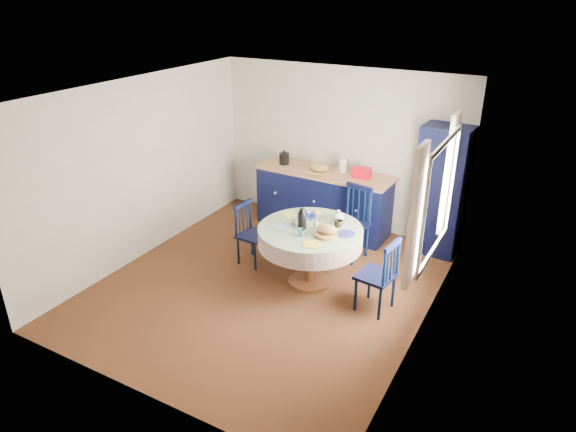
{
  "coord_description": "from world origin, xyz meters",
  "views": [
    {
      "loc": [
        3.0,
        -4.89,
        3.59
      ],
      "look_at": [
        0.2,
        0.2,
        0.95
      ],
      "focal_mm": 32.0,
      "sensor_mm": 36.0,
      "label": 1
    }
  ],
  "objects_px": {
    "kitchen_counter": "(323,199)",
    "pantry_cabinet": "(441,191)",
    "dining_table": "(311,237)",
    "mug_c": "(339,224)",
    "chair_far": "(352,222)",
    "chair_right": "(379,275)",
    "mug_b": "(302,233)",
    "mug_a": "(296,220)",
    "chair_left": "(251,233)",
    "cobalt_bowl": "(308,216)",
    "mug_d": "(309,212)"
  },
  "relations": [
    {
      "from": "chair_left",
      "to": "chair_right",
      "type": "height_order",
      "value": "chair_right"
    },
    {
      "from": "chair_left",
      "to": "chair_right",
      "type": "bearing_deg",
      "value": -92.56
    },
    {
      "from": "chair_far",
      "to": "chair_right",
      "type": "distance_m",
      "value": 1.38
    },
    {
      "from": "kitchen_counter",
      "to": "chair_left",
      "type": "bearing_deg",
      "value": -103.86
    },
    {
      "from": "dining_table",
      "to": "mug_c",
      "type": "xyz_separation_m",
      "value": [
        0.29,
        0.2,
        0.17
      ]
    },
    {
      "from": "chair_right",
      "to": "cobalt_bowl",
      "type": "bearing_deg",
      "value": -100.41
    },
    {
      "from": "mug_a",
      "to": "mug_c",
      "type": "height_order",
      "value": "mug_a"
    },
    {
      "from": "dining_table",
      "to": "cobalt_bowl",
      "type": "xyz_separation_m",
      "value": [
        -0.17,
        0.24,
        0.16
      ]
    },
    {
      "from": "chair_far",
      "to": "mug_c",
      "type": "height_order",
      "value": "chair_far"
    },
    {
      "from": "pantry_cabinet",
      "to": "mug_d",
      "type": "distance_m",
      "value": 1.94
    },
    {
      "from": "chair_left",
      "to": "mug_d",
      "type": "relative_size",
      "value": 9.4
    },
    {
      "from": "pantry_cabinet",
      "to": "mug_c",
      "type": "distance_m",
      "value": 1.75
    },
    {
      "from": "chair_left",
      "to": "cobalt_bowl",
      "type": "relative_size",
      "value": 3.36
    },
    {
      "from": "mug_c",
      "to": "cobalt_bowl",
      "type": "relative_size",
      "value": 0.44
    },
    {
      "from": "pantry_cabinet",
      "to": "mug_a",
      "type": "xyz_separation_m",
      "value": [
        -1.41,
        -1.68,
        -0.08
      ]
    },
    {
      "from": "chair_left",
      "to": "chair_far",
      "type": "relative_size",
      "value": 0.84
    },
    {
      "from": "mug_c",
      "to": "mug_d",
      "type": "distance_m",
      "value": 0.53
    },
    {
      "from": "pantry_cabinet",
      "to": "dining_table",
      "type": "distance_m",
      "value": 2.09
    },
    {
      "from": "chair_far",
      "to": "chair_right",
      "type": "xyz_separation_m",
      "value": [
        0.81,
        -1.12,
        -0.05
      ]
    },
    {
      "from": "chair_far",
      "to": "chair_left",
      "type": "bearing_deg",
      "value": -131.13
    },
    {
      "from": "chair_far",
      "to": "cobalt_bowl",
      "type": "distance_m",
      "value": 0.86
    },
    {
      "from": "kitchen_counter",
      "to": "mug_c",
      "type": "bearing_deg",
      "value": -56.73
    },
    {
      "from": "kitchen_counter",
      "to": "mug_c",
      "type": "relative_size",
      "value": 18.96
    },
    {
      "from": "kitchen_counter",
      "to": "pantry_cabinet",
      "type": "relative_size",
      "value": 1.16
    },
    {
      "from": "chair_left",
      "to": "mug_c",
      "type": "relative_size",
      "value": 7.62
    },
    {
      "from": "chair_right",
      "to": "dining_table",
      "type": "bearing_deg",
      "value": -90.15
    },
    {
      "from": "pantry_cabinet",
      "to": "cobalt_bowl",
      "type": "height_order",
      "value": "pantry_cabinet"
    },
    {
      "from": "mug_d",
      "to": "chair_right",
      "type": "bearing_deg",
      "value": -23.02
    },
    {
      "from": "pantry_cabinet",
      "to": "chair_right",
      "type": "bearing_deg",
      "value": -92.47
    },
    {
      "from": "kitchen_counter",
      "to": "chair_far",
      "type": "relative_size",
      "value": 2.09
    },
    {
      "from": "mug_a",
      "to": "pantry_cabinet",
      "type": "bearing_deg",
      "value": 49.95
    },
    {
      "from": "chair_left",
      "to": "mug_b",
      "type": "height_order",
      "value": "mug_b"
    },
    {
      "from": "mug_a",
      "to": "mug_c",
      "type": "xyz_separation_m",
      "value": [
        0.51,
        0.18,
        -0.01
      ]
    },
    {
      "from": "chair_right",
      "to": "mug_a",
      "type": "distance_m",
      "value": 1.26
    },
    {
      "from": "mug_d",
      "to": "pantry_cabinet",
      "type": "bearing_deg",
      "value": 43.73
    },
    {
      "from": "dining_table",
      "to": "mug_d",
      "type": "xyz_separation_m",
      "value": [
        -0.21,
        0.36,
        0.17
      ]
    },
    {
      "from": "mug_a",
      "to": "mug_b",
      "type": "relative_size",
      "value": 1.26
    },
    {
      "from": "pantry_cabinet",
      "to": "mug_c",
      "type": "bearing_deg",
      "value": -116.72
    },
    {
      "from": "kitchen_counter",
      "to": "pantry_cabinet",
      "type": "bearing_deg",
      "value": 4.89
    },
    {
      "from": "pantry_cabinet",
      "to": "mug_b",
      "type": "xyz_separation_m",
      "value": [
        -1.19,
        -1.95,
        -0.09
      ]
    },
    {
      "from": "kitchen_counter",
      "to": "chair_left",
      "type": "relative_size",
      "value": 2.49
    },
    {
      "from": "mug_c",
      "to": "kitchen_counter",
      "type": "bearing_deg",
      "value": 121.63
    },
    {
      "from": "kitchen_counter",
      "to": "mug_d",
      "type": "relative_size",
      "value": 23.4
    },
    {
      "from": "chair_left",
      "to": "mug_a",
      "type": "xyz_separation_m",
      "value": [
        0.75,
        -0.11,
        0.41
      ]
    },
    {
      "from": "chair_far",
      "to": "mug_b",
      "type": "bearing_deg",
      "value": -85.22
    },
    {
      "from": "chair_far",
      "to": "chair_right",
      "type": "relative_size",
      "value": 1.1
    },
    {
      "from": "dining_table",
      "to": "mug_a",
      "type": "bearing_deg",
      "value": 175.71
    },
    {
      "from": "kitchen_counter",
      "to": "chair_far",
      "type": "height_order",
      "value": "kitchen_counter"
    },
    {
      "from": "dining_table",
      "to": "mug_b",
      "type": "distance_m",
      "value": 0.31
    },
    {
      "from": "chair_left",
      "to": "kitchen_counter",
      "type": "bearing_deg",
      "value": -10.11
    }
  ]
}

